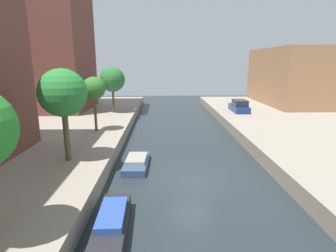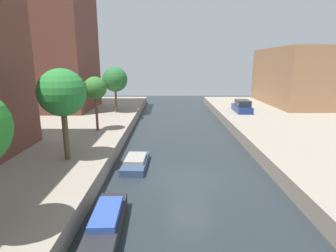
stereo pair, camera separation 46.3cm
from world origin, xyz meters
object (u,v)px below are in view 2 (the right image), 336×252
object	(u,v)px
apartment_tower_far	(45,23)
moored_boat_left_2	(105,224)
moored_boat_left_3	(135,162)
street_tree_2	(61,93)
parked_car	(241,107)
street_tree_4	(114,79)
street_tree_3	(94,89)
low_block_right	(302,76)

from	to	relation	value
apartment_tower_far	moored_boat_left_2	size ratio (longest dim) A/B	4.81
moored_boat_left_3	street_tree_2	bearing A→B (deg)	-162.83
parked_car	street_tree_4	bearing A→B (deg)	-178.45
street_tree_4	parked_car	bearing A→B (deg)	1.55
apartment_tower_far	street_tree_4	size ratio (longest dim) A/B	3.92
street_tree_2	street_tree_3	size ratio (longest dim) A/B	1.18
street_tree_3	street_tree_2	bearing A→B (deg)	-90.00
street_tree_3	parked_car	bearing A→B (deg)	31.25
low_block_right	parked_car	bearing A→B (deg)	-147.72
street_tree_3	apartment_tower_far	bearing A→B (deg)	126.61
street_tree_4	moored_boat_left_2	world-z (taller)	street_tree_4
street_tree_2	street_tree_3	xyz separation A→B (m)	(0.00, 7.18, -0.41)
low_block_right	street_tree_4	size ratio (longest dim) A/B	2.76
apartment_tower_far	parked_car	bearing A→B (deg)	-5.54
street_tree_3	moored_boat_left_2	bearing A→B (deg)	-74.33
apartment_tower_far	street_tree_3	size ratio (longest dim) A/B	4.51
apartment_tower_far	street_tree_3	world-z (taller)	apartment_tower_far
apartment_tower_far	parked_car	xyz separation A→B (m)	(23.71, -2.30, -9.92)
moored_boat_left_2	street_tree_4	bearing A→B (deg)	99.54
low_block_right	street_tree_2	world-z (taller)	low_block_right
low_block_right	moored_boat_left_2	bearing A→B (deg)	-127.07
street_tree_2	street_tree_4	distance (m)	15.97
apartment_tower_far	moored_boat_left_2	bearing A→B (deg)	-63.59
apartment_tower_far	moored_boat_left_2	xyz separation A→B (m)	(12.23, -24.62, -11.11)
street_tree_2	parked_car	distance (m)	22.59
apartment_tower_far	street_tree_3	xyz separation A→B (m)	(8.54, -11.50, -6.87)
low_block_right	street_tree_3	xyz separation A→B (m)	(-25.46, -15.70, -0.25)
street_tree_2	moored_boat_left_3	distance (m)	6.36
parked_car	moored_boat_left_3	distance (m)	18.84
moored_boat_left_3	street_tree_4	bearing A→B (deg)	105.29
street_tree_3	moored_boat_left_3	size ratio (longest dim) A/B	1.25
parked_car	moored_boat_left_3	world-z (taller)	parked_car
apartment_tower_far	street_tree_2	bearing A→B (deg)	-65.42
apartment_tower_far	moored_boat_left_3	distance (m)	24.25
low_block_right	moored_boat_left_2	world-z (taller)	low_block_right
parked_car	low_block_right	bearing A→B (deg)	32.28
street_tree_3	street_tree_4	bearing A→B (deg)	90.00
apartment_tower_far	low_block_right	distance (m)	34.89
moored_boat_left_2	low_block_right	bearing A→B (deg)	52.93
street_tree_2	moored_boat_left_2	size ratio (longest dim) A/B	1.26
low_block_right	parked_car	xyz separation A→B (m)	(-10.29, -6.50, -3.31)
parked_car	moored_boat_left_2	xyz separation A→B (m)	(-11.49, -22.32, -1.19)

